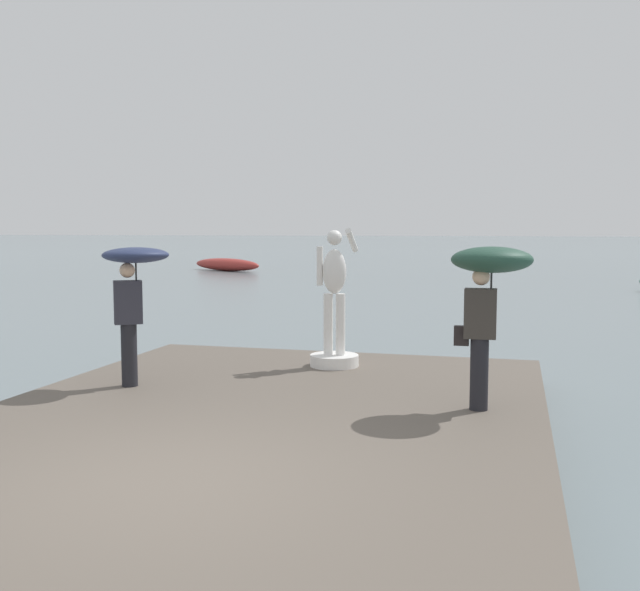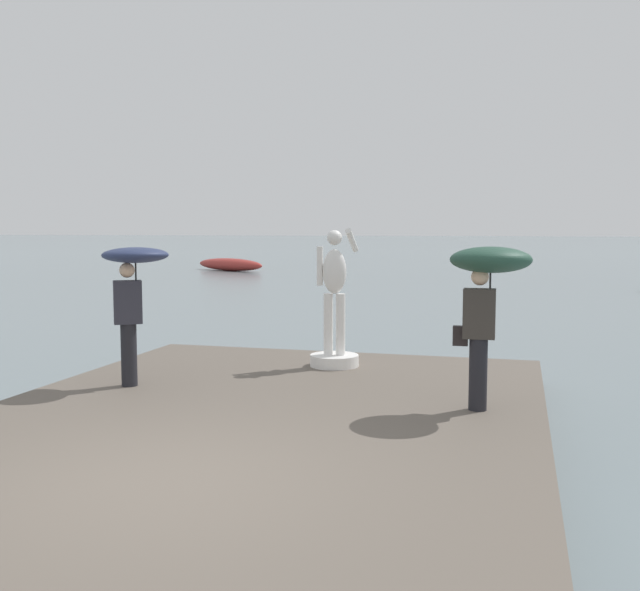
# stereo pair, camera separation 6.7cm
# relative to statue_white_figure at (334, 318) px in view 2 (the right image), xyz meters

# --- Properties ---
(ground_plane) EXTENTS (400.00, 400.00, 0.00)m
(ground_plane) POSITION_rel_statue_white_figure_xyz_m (-0.18, 34.41, -1.18)
(ground_plane) COLOR slate
(pier) EXTENTS (6.75, 9.94, 0.40)m
(pier) POSITION_rel_statue_white_figure_xyz_m (-0.18, -3.62, -0.98)
(pier) COLOR #60564C
(pier) RESTS_ON ground
(statue_white_figure) EXTENTS (0.78, 0.95, 2.21)m
(statue_white_figure) POSITION_rel_statue_white_figure_xyz_m (0.00, 0.00, 0.00)
(statue_white_figure) COLOR white
(statue_white_figure) RESTS_ON pier
(onlooker_left) EXTENTS (1.27, 1.27, 1.95)m
(onlooker_left) POSITION_rel_statue_white_figure_xyz_m (-2.36, -2.13, 0.71)
(onlooker_left) COLOR black
(onlooker_left) RESTS_ON pier
(onlooker_right) EXTENTS (0.98, 1.00, 2.01)m
(onlooker_right) POSITION_rel_statue_white_figure_xyz_m (2.46, -2.28, 0.80)
(onlooker_right) COLOR black
(onlooker_right) RESTS_ON pier
(boat_mid) EXTENTS (5.49, 3.47, 0.76)m
(boat_mid) POSITION_rel_statue_white_figure_xyz_m (-14.26, 30.53, -0.80)
(boat_mid) COLOR #9E2D28
(boat_mid) RESTS_ON ground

